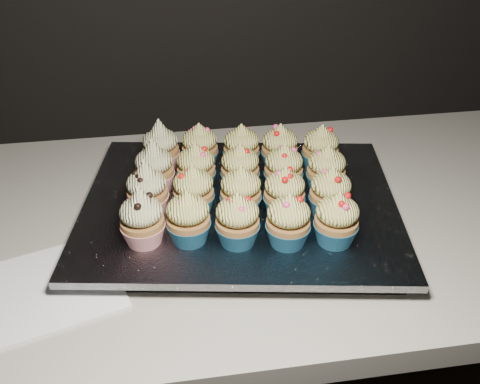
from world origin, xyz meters
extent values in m
cube|color=beige|center=(0.00, 1.70, 0.88)|extent=(2.44, 0.64, 0.04)
cube|color=white|center=(-0.27, 1.56, 0.90)|extent=(0.21, 0.21, 0.00)
cube|color=black|center=(0.01, 1.68, 0.91)|extent=(0.51, 0.42, 0.02)
cube|color=silver|center=(0.01, 1.68, 0.93)|extent=(0.55, 0.46, 0.01)
cone|color=#B41924|center=(-0.14, 1.60, 0.95)|extent=(0.06, 0.06, 0.03)
ellipsoid|color=beige|center=(-0.14, 1.60, 0.99)|extent=(0.06, 0.06, 0.04)
cone|color=beige|center=(-0.14, 1.60, 1.02)|extent=(0.03, 0.03, 0.03)
cone|color=#1A577B|center=(-0.08, 1.59, 0.95)|extent=(0.06, 0.06, 0.03)
ellipsoid|color=#E2D972|center=(-0.08, 1.59, 0.99)|extent=(0.06, 0.06, 0.04)
cone|color=#E2D972|center=(-0.08, 1.59, 1.01)|extent=(0.03, 0.03, 0.02)
cone|color=#1A577B|center=(-0.01, 1.58, 0.95)|extent=(0.06, 0.06, 0.03)
ellipsoid|color=#E2D972|center=(-0.01, 1.58, 0.99)|extent=(0.06, 0.06, 0.04)
cone|color=#E2D972|center=(-0.01, 1.58, 1.01)|extent=(0.03, 0.03, 0.02)
cone|color=#1A577B|center=(0.06, 1.57, 0.95)|extent=(0.06, 0.06, 0.03)
ellipsoid|color=#E2D972|center=(0.06, 1.57, 0.99)|extent=(0.06, 0.06, 0.04)
cone|color=#E2D972|center=(0.06, 1.57, 1.01)|extent=(0.03, 0.03, 0.02)
cone|color=#1A577B|center=(0.13, 1.56, 0.95)|extent=(0.06, 0.06, 0.03)
ellipsoid|color=#E2D972|center=(0.13, 1.56, 0.99)|extent=(0.06, 0.06, 0.04)
cone|color=#E2D972|center=(0.13, 1.56, 1.01)|extent=(0.03, 0.03, 0.02)
cone|color=#B41924|center=(-0.13, 1.67, 0.95)|extent=(0.06, 0.06, 0.03)
ellipsoid|color=beige|center=(-0.13, 1.67, 0.99)|extent=(0.06, 0.06, 0.04)
cone|color=beige|center=(-0.13, 1.67, 1.02)|extent=(0.03, 0.03, 0.03)
cone|color=#1A577B|center=(-0.07, 1.66, 0.95)|extent=(0.06, 0.06, 0.03)
ellipsoid|color=#E2D972|center=(-0.07, 1.66, 0.99)|extent=(0.06, 0.06, 0.04)
cone|color=#E2D972|center=(-0.07, 1.66, 1.01)|extent=(0.03, 0.03, 0.02)
cone|color=#1A577B|center=(0.00, 1.65, 0.95)|extent=(0.06, 0.06, 0.03)
ellipsoid|color=#E2D972|center=(0.00, 1.65, 0.99)|extent=(0.06, 0.06, 0.04)
cone|color=#E2D972|center=(0.00, 1.65, 1.01)|extent=(0.03, 0.03, 0.02)
cone|color=#1A577B|center=(0.07, 1.63, 0.95)|extent=(0.06, 0.06, 0.03)
ellipsoid|color=#E2D972|center=(0.07, 1.63, 0.99)|extent=(0.06, 0.06, 0.04)
cone|color=#E2D972|center=(0.07, 1.63, 1.01)|extent=(0.03, 0.03, 0.02)
cone|color=#1A577B|center=(0.14, 1.62, 0.95)|extent=(0.06, 0.06, 0.03)
ellipsoid|color=#E2D972|center=(0.14, 1.62, 0.99)|extent=(0.06, 0.06, 0.04)
cone|color=#E2D972|center=(0.14, 1.62, 1.01)|extent=(0.03, 0.03, 0.02)
cone|color=#B41924|center=(-0.12, 1.73, 0.95)|extent=(0.06, 0.06, 0.03)
ellipsoid|color=beige|center=(-0.12, 1.73, 0.99)|extent=(0.06, 0.06, 0.04)
cone|color=beige|center=(-0.12, 1.73, 1.02)|extent=(0.03, 0.03, 0.03)
cone|color=#1A577B|center=(-0.06, 1.73, 0.95)|extent=(0.06, 0.06, 0.03)
ellipsoid|color=#E2D972|center=(-0.06, 1.73, 0.99)|extent=(0.06, 0.06, 0.04)
cone|color=#E2D972|center=(-0.06, 1.73, 1.01)|extent=(0.03, 0.03, 0.02)
cone|color=#1A577B|center=(0.01, 1.71, 0.95)|extent=(0.06, 0.06, 0.03)
ellipsoid|color=#E2D972|center=(0.01, 1.71, 0.99)|extent=(0.06, 0.06, 0.04)
cone|color=#E2D972|center=(0.01, 1.71, 1.01)|extent=(0.03, 0.03, 0.02)
cone|color=#1A577B|center=(0.08, 1.70, 0.95)|extent=(0.06, 0.06, 0.03)
ellipsoid|color=#E2D972|center=(0.08, 1.70, 0.99)|extent=(0.06, 0.06, 0.04)
cone|color=#E2D972|center=(0.08, 1.70, 1.01)|extent=(0.03, 0.03, 0.02)
cone|color=#1A577B|center=(0.15, 1.69, 0.95)|extent=(0.06, 0.06, 0.03)
ellipsoid|color=#E2D972|center=(0.15, 1.69, 0.99)|extent=(0.06, 0.06, 0.04)
cone|color=#E2D972|center=(0.15, 1.69, 1.01)|extent=(0.03, 0.03, 0.02)
cone|color=#B41924|center=(-0.11, 1.80, 0.95)|extent=(0.06, 0.06, 0.03)
ellipsoid|color=beige|center=(-0.11, 1.80, 0.99)|extent=(0.06, 0.06, 0.04)
cone|color=beige|center=(-0.11, 1.80, 1.02)|extent=(0.03, 0.03, 0.03)
cone|color=#1A577B|center=(-0.04, 1.80, 0.95)|extent=(0.06, 0.06, 0.03)
ellipsoid|color=#E2D972|center=(-0.04, 1.80, 0.99)|extent=(0.06, 0.06, 0.04)
cone|color=#E2D972|center=(-0.04, 1.80, 1.01)|extent=(0.03, 0.03, 0.02)
cone|color=#1A577B|center=(0.03, 1.78, 0.95)|extent=(0.06, 0.06, 0.03)
ellipsoid|color=#E2D972|center=(0.03, 1.78, 0.99)|extent=(0.06, 0.06, 0.04)
cone|color=#E2D972|center=(0.03, 1.78, 1.01)|extent=(0.03, 0.03, 0.02)
cone|color=#1A577B|center=(0.09, 1.77, 0.95)|extent=(0.06, 0.06, 0.03)
ellipsoid|color=#E2D972|center=(0.09, 1.77, 0.99)|extent=(0.06, 0.06, 0.04)
cone|color=#E2D972|center=(0.09, 1.77, 1.01)|extent=(0.03, 0.03, 0.02)
cone|color=#1A577B|center=(0.16, 1.76, 0.95)|extent=(0.06, 0.06, 0.03)
ellipsoid|color=#E2D972|center=(0.16, 1.76, 0.99)|extent=(0.06, 0.06, 0.04)
cone|color=#E2D972|center=(0.16, 1.76, 1.01)|extent=(0.03, 0.03, 0.02)
camera|label=1|loc=(-0.10, 0.99, 1.42)|focal=40.00mm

